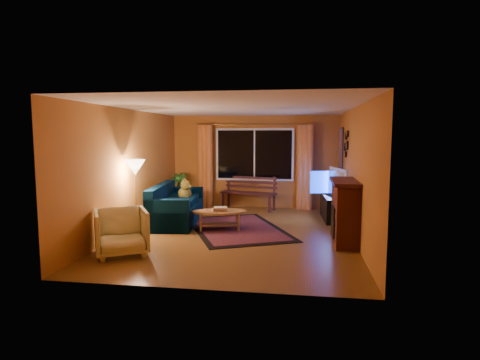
# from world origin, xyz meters

# --- Properties ---
(floor) EXTENTS (4.50, 6.00, 0.02)m
(floor) POSITION_xyz_m (0.00, 0.00, -0.01)
(floor) COLOR brown
(floor) RESTS_ON ground
(ceiling) EXTENTS (4.50, 6.00, 0.02)m
(ceiling) POSITION_xyz_m (0.00, 0.00, 2.51)
(ceiling) COLOR white
(ceiling) RESTS_ON ground
(wall_back) EXTENTS (4.50, 0.02, 2.50)m
(wall_back) POSITION_xyz_m (0.00, 3.01, 1.25)
(wall_back) COLOR #BD732D
(wall_back) RESTS_ON ground
(wall_left) EXTENTS (0.02, 6.00, 2.50)m
(wall_left) POSITION_xyz_m (-2.26, 0.00, 1.25)
(wall_left) COLOR #BD732D
(wall_left) RESTS_ON ground
(wall_right) EXTENTS (0.02, 6.00, 2.50)m
(wall_right) POSITION_xyz_m (2.26, 0.00, 1.25)
(wall_right) COLOR #BD732D
(wall_right) RESTS_ON ground
(window) EXTENTS (2.00, 0.02, 1.30)m
(window) POSITION_xyz_m (0.00, 2.94, 1.45)
(window) COLOR black
(window) RESTS_ON wall_back
(curtain_rod) EXTENTS (3.20, 0.03, 0.03)m
(curtain_rod) POSITION_xyz_m (0.00, 2.90, 2.25)
(curtain_rod) COLOR #BF8C3F
(curtain_rod) RESTS_ON wall_back
(curtain_left) EXTENTS (0.36, 0.36, 2.24)m
(curtain_left) POSITION_xyz_m (-1.35, 2.88, 1.12)
(curtain_left) COLOR orange
(curtain_left) RESTS_ON ground
(curtain_right) EXTENTS (0.36, 0.36, 2.24)m
(curtain_right) POSITION_xyz_m (1.35, 2.88, 1.12)
(curtain_right) COLOR orange
(curtain_right) RESTS_ON ground
(bench) EXTENTS (1.55, 0.83, 0.44)m
(bench) POSITION_xyz_m (-0.13, 2.64, 0.22)
(bench) COLOR #36161C
(bench) RESTS_ON ground
(potted_plant) EXTENTS (0.70, 0.70, 0.98)m
(potted_plant) POSITION_xyz_m (-2.00, 2.42, 0.49)
(potted_plant) COLOR #235B1E
(potted_plant) RESTS_ON ground
(sofa) EXTENTS (1.13, 2.21, 0.86)m
(sofa) POSITION_xyz_m (-1.51, 0.77, 0.43)
(sofa) COLOR black
(sofa) RESTS_ON ground
(dog) EXTENTS (0.44, 0.51, 0.47)m
(dog) POSITION_xyz_m (-1.46, 1.25, 0.66)
(dog) COLOR olive
(dog) RESTS_ON sofa
(armchair) EXTENTS (1.09, 1.07, 0.84)m
(armchair) POSITION_xyz_m (-1.68, -1.72, 0.42)
(armchair) COLOR beige
(armchair) RESTS_ON ground
(floor_lamp) EXTENTS (0.31, 0.31, 1.49)m
(floor_lamp) POSITION_xyz_m (-2.00, -0.34, 0.74)
(floor_lamp) COLOR #BF8C3F
(floor_lamp) RESTS_ON ground
(rug) EXTENTS (2.75, 3.26, 0.02)m
(rug) POSITION_xyz_m (-0.07, 0.38, 0.01)
(rug) COLOR maroon
(rug) RESTS_ON ground
(coffee_table) EXTENTS (1.34, 1.34, 0.41)m
(coffee_table) POSITION_xyz_m (-0.43, 0.24, 0.20)
(coffee_table) COLOR #B1814C
(coffee_table) RESTS_ON ground
(tv_console) EXTENTS (0.52, 1.36, 0.56)m
(tv_console) POSITION_xyz_m (2.00, 1.66, 0.28)
(tv_console) COLOR black
(tv_console) RESTS_ON ground
(television) EXTENTS (0.42, 1.13, 0.65)m
(television) POSITION_xyz_m (2.00, 1.66, 0.88)
(television) COLOR black
(television) RESTS_ON tv_console
(fireplace) EXTENTS (0.40, 1.20, 1.10)m
(fireplace) POSITION_xyz_m (2.05, -0.40, 0.55)
(fireplace) COLOR maroon
(fireplace) RESTS_ON ground
(mirror_cluster) EXTENTS (0.06, 0.60, 0.56)m
(mirror_cluster) POSITION_xyz_m (2.21, 1.30, 1.80)
(mirror_cluster) COLOR black
(mirror_cluster) RESTS_ON wall_right
(painting) EXTENTS (0.04, 0.76, 0.96)m
(painting) POSITION_xyz_m (2.22, 2.45, 1.65)
(painting) COLOR #C76B0A
(painting) RESTS_ON wall_right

